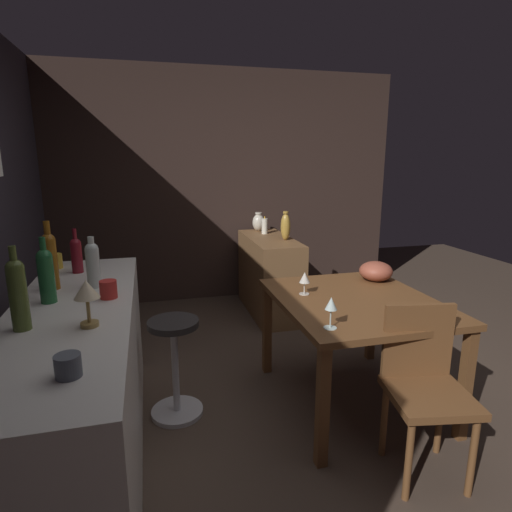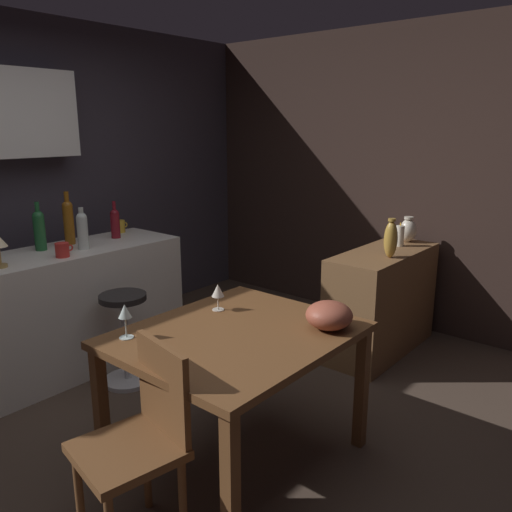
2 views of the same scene
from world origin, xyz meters
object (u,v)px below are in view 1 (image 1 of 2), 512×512
object	(u,v)px
cup_slate	(68,366)
sideboard_cabinet	(270,275)
counter_lamp	(87,294)
wine_bottle_olive	(18,292)
chair_near_window	(425,383)
dining_table	(355,311)
wine_bottle_green	(46,273)
cup_red	(108,289)
wine_bottle_clear	(93,263)
wine_glass_left	(305,278)
wine_glass_right	(331,305)
vase_brass	(286,226)
cup_mustard	(55,261)
pillar_candle_tall	(265,226)
bar_stool	(175,365)
vase_ceramic_ivory	(259,222)
fruit_bowl	(376,271)
wine_bottle_amber	(50,258)
wine_bottle_ruby	(76,254)

from	to	relation	value
cup_slate	sideboard_cabinet	bearing A→B (deg)	-29.36
counter_lamp	wine_bottle_olive	bearing A→B (deg)	82.54
chair_near_window	dining_table	bearing A→B (deg)	5.27
wine_bottle_green	cup_red	distance (m)	0.32
wine_bottle_clear	counter_lamp	distance (m)	0.61
wine_glass_left	wine_glass_right	size ratio (longest dim) A/B	0.87
wine_bottle_green	chair_near_window	bearing A→B (deg)	-107.71
dining_table	counter_lamp	bearing A→B (deg)	106.61
wine_bottle_green	vase_brass	bearing A→B (deg)	-47.77
cup_mustard	pillar_candle_tall	bearing A→B (deg)	-54.07
chair_near_window	wine_bottle_green	world-z (taller)	wine_bottle_green
bar_stool	vase_ceramic_ivory	distance (m)	2.41
sideboard_cabinet	cup_red	xyz separation A→B (m)	(-1.85, 1.45, 0.54)
wine_glass_right	wine_bottle_green	size ratio (longest dim) A/B	0.50
wine_glass_right	fruit_bowl	world-z (taller)	wine_glass_right
bar_stool	vase_ceramic_ivory	world-z (taller)	vase_ceramic_ivory
sideboard_cabinet	cup_slate	bearing A→B (deg)	150.64
wine_bottle_green	wine_bottle_olive	xyz separation A→B (m)	(-0.36, 0.04, 0.02)
chair_near_window	wine_bottle_green	bearing A→B (deg)	72.29
wine_glass_right	dining_table	bearing A→B (deg)	-41.63
wine_bottle_amber	vase_ceramic_ivory	xyz separation A→B (m)	(2.04, -1.76, -0.16)
wine_glass_right	cup_slate	xyz separation A→B (m)	(-0.51, 1.22, 0.07)
chair_near_window	wine_bottle_green	xyz separation A→B (m)	(0.60, 1.87, 0.56)
dining_table	cup_red	world-z (taller)	cup_red
bar_stool	pillar_candle_tall	bearing A→B (deg)	-30.75
cup_red	wine_bottle_olive	bearing A→B (deg)	136.63
dining_table	wine_bottle_green	distance (m)	1.86
sideboard_cabinet	dining_table	bearing A→B (deg)	-177.99
cup_slate	counter_lamp	xyz separation A→B (m)	(0.45, -0.02, 0.11)
wine_bottle_clear	cup_red	xyz separation A→B (m)	(-0.22, -0.09, -0.10)
wine_bottle_olive	vase_ceramic_ivory	distance (m)	3.19
fruit_bowl	wine_bottle_clear	bearing A→B (deg)	95.79
pillar_candle_tall	vase_brass	xyz separation A→B (m)	(-0.40, -0.11, 0.05)
counter_lamp	vase_ceramic_ivory	xyz separation A→B (m)	(2.68, -1.49, -0.14)
dining_table	chair_near_window	size ratio (longest dim) A/B	1.32
wine_bottle_ruby	cup_red	distance (m)	0.64
cup_mustard	counter_lamp	xyz separation A→B (m)	(-1.14, -0.35, 0.10)
sideboard_cabinet	cup_red	size ratio (longest dim) A/B	8.73
wine_bottle_amber	cup_red	bearing A→B (deg)	-127.50
wine_glass_right	cup_mustard	xyz separation A→B (m)	(1.08, 1.55, 0.08)
wine_bottle_olive	wine_bottle_ruby	bearing A→B (deg)	-5.87
dining_table	wine_bottle_green	size ratio (longest dim) A/B	3.37
pillar_candle_tall	cup_slate	bearing A→B (deg)	152.51
bar_stool	cup_mustard	bearing A→B (deg)	54.47
dining_table	wine_bottle_amber	size ratio (longest dim) A/B	2.96
chair_near_window	bar_stool	world-z (taller)	chair_near_window
wine_glass_left	counter_lamp	world-z (taller)	counter_lamp
wine_glass_left	cup_slate	size ratio (longest dim) A/B	1.23
wine_bottle_amber	chair_near_window	bearing A→B (deg)	-113.91
wine_glass_left	cup_red	size ratio (longest dim) A/B	1.22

